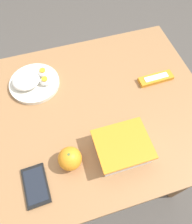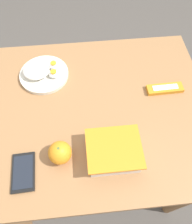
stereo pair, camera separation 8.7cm
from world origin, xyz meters
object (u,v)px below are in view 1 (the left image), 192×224
object	(u,v)px
rice_plate	(32,82)
candy_bar	(156,79)
cell_phone	(36,185)
food_container	(122,148)
orange_fruit	(70,159)

from	to	relation	value
rice_plate	candy_bar	distance (m)	0.55
rice_plate	cell_phone	xyz separation A→B (m)	(0.06, 0.44, -0.02)
food_container	rice_plate	world-z (taller)	food_container
orange_fruit	cell_phone	bearing A→B (deg)	18.78
rice_plate	candy_bar	bearing A→B (deg)	166.02
candy_bar	cell_phone	bearing A→B (deg)	27.43
orange_fruit	cell_phone	size ratio (longest dim) A/B	0.59
orange_fruit	candy_bar	distance (m)	0.53
rice_plate	cell_phone	world-z (taller)	rice_plate
food_container	cell_phone	distance (m)	0.33
food_container	cell_phone	size ratio (longest dim) A/B	1.34
orange_fruit	rice_plate	world-z (taller)	orange_fruit
candy_bar	cell_phone	world-z (taller)	candy_bar
candy_bar	cell_phone	xyz separation A→B (m)	(0.59, 0.31, -0.00)
cell_phone	orange_fruit	bearing A→B (deg)	-161.22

